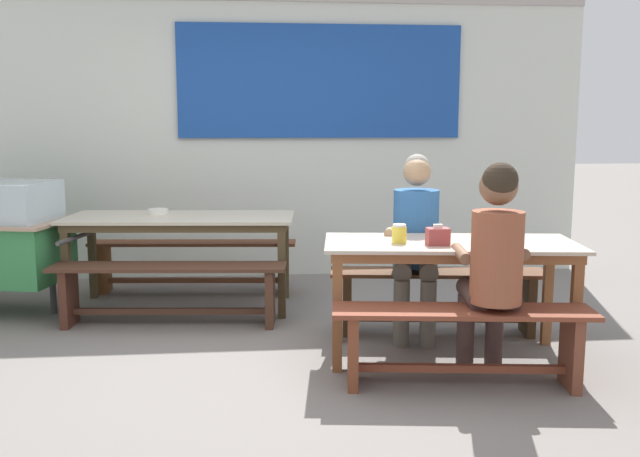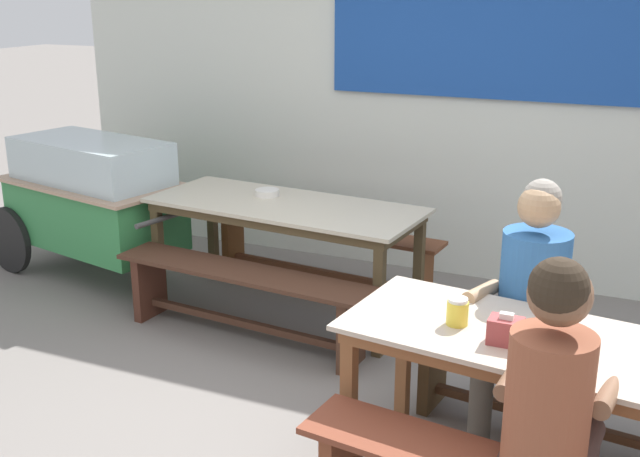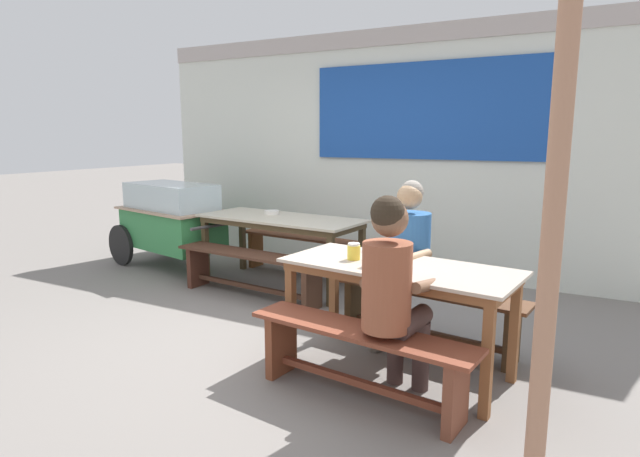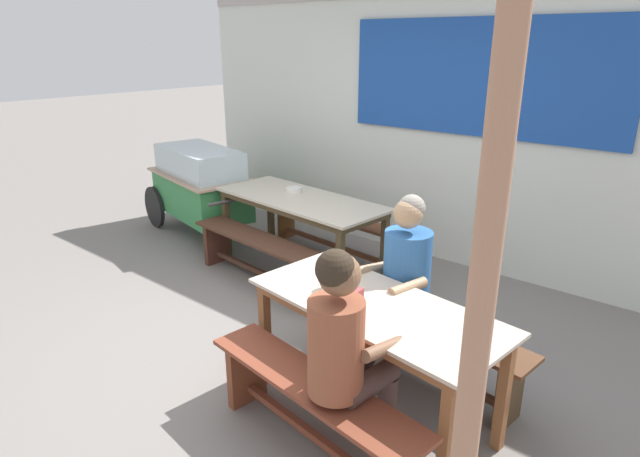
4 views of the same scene
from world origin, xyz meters
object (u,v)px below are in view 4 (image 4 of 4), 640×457
at_px(bench_far_front, 262,253).
at_px(wooden_support_post, 472,384).
at_px(dining_table_far, 300,205).
at_px(soup_bowl, 294,189).
at_px(bench_far_back, 335,228).
at_px(food_cart, 200,184).
at_px(condiment_jar, 331,280).
at_px(person_right_near_table, 400,277).
at_px(bench_near_back, 423,339).
at_px(dining_table_near, 375,315).
at_px(person_near_front, 346,345).
at_px(tissue_box, 350,296).
at_px(bench_near_front, 312,405).

bearing_deg(bench_far_front, wooden_support_post, -32.65).
height_order(dining_table_far, wooden_support_post, wooden_support_post).
bearing_deg(soup_bowl, bench_far_back, 57.78).
height_order(dining_table_far, food_cart, food_cart).
bearing_deg(bench_far_back, condiment_jar, -52.69).
height_order(bench_far_back, person_right_near_table, person_right_near_table).
bearing_deg(bench_far_front, bench_near_back, -11.09).
distance_m(dining_table_near, person_near_front, 0.48).
height_order(bench_far_front, tissue_box, tissue_box).
distance_m(bench_far_front, bench_near_back, 1.99).
distance_m(bench_near_front, soup_bowl, 2.88).
bearing_deg(bench_near_front, dining_table_near, 82.95).
height_order(tissue_box, soup_bowl, tissue_box).
distance_m(dining_table_near, bench_near_back, 0.64).
relative_size(dining_table_far, bench_far_front, 1.07).
xyz_separation_m(bench_far_front, condiment_jar, (1.56, -0.90, 0.51)).
xyz_separation_m(dining_table_far, dining_table_near, (1.85, -1.40, -0.01)).
distance_m(person_near_front, wooden_support_post, 1.11).
bearing_deg(wooden_support_post, dining_table_near, 136.23).
distance_m(person_near_front, soup_bowl, 2.94).
relative_size(dining_table_far, bench_near_back, 1.21).
height_order(food_cart, condiment_jar, food_cart).
height_order(condiment_jar, soup_bowl, condiment_jar).
distance_m(person_right_near_table, condiment_jar, 0.53).
relative_size(dining_table_far, bench_near_front, 1.24).
xyz_separation_m(dining_table_near, person_near_front, (0.12, -0.46, 0.06)).
bearing_deg(person_right_near_table, tissue_box, -89.81).
distance_m(dining_table_near, tissue_box, 0.21).
bearing_deg(person_right_near_table, dining_table_far, 151.61).
bearing_deg(bench_near_front, wooden_support_post, -23.04).
bearing_deg(condiment_jar, person_near_front, -44.56).
relative_size(dining_table_near, bench_near_front, 1.10).
xyz_separation_m(person_near_front, tissue_box, (-0.24, 0.35, 0.07)).
bearing_deg(wooden_support_post, bench_far_back, 134.26).
bearing_deg(dining_table_near, dining_table_far, 142.74).
xyz_separation_m(tissue_box, condiment_jar, (-0.22, 0.10, 0.00)).
xyz_separation_m(condiment_jar, wooden_support_post, (1.34, -0.96, 0.37)).
bearing_deg(condiment_jar, dining_table_far, 136.95).
xyz_separation_m(dining_table_far, bench_near_back, (1.91, -0.90, -0.38)).
bearing_deg(bench_near_front, food_cart, 150.20).
xyz_separation_m(dining_table_far, wooden_support_post, (2.85, -2.37, 0.50)).
xyz_separation_m(bench_near_back, wooden_support_post, (0.94, -1.47, 0.89)).
distance_m(person_right_near_table, tissue_box, 0.58).
distance_m(dining_table_near, soup_bowl, 2.56).
height_order(bench_near_back, person_near_front, person_near_front).
bearing_deg(dining_table_near, bench_far_back, 133.22).
bearing_deg(bench_near_front, condiment_jar, 118.41).
xyz_separation_m(dining_table_near, food_cart, (-3.48, 1.45, -0.06)).
height_order(dining_table_far, soup_bowl, soup_bowl).
distance_m(dining_table_far, bench_near_back, 2.14).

